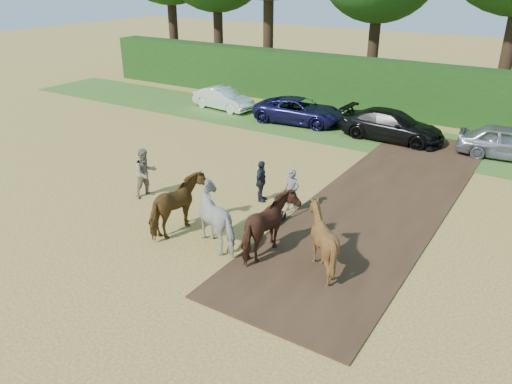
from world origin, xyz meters
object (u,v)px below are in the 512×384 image
at_px(spectator_far, 261,181).
at_px(spectator_near, 146,173).
at_px(plough_team, 247,221).
at_px(parked_cars, 465,137).

bearing_deg(spectator_far, spectator_near, 103.49).
height_order(plough_team, parked_cars, plough_team).
height_order(spectator_near, plough_team, plough_team).
bearing_deg(plough_team, parked_cars, 74.11).
bearing_deg(parked_cars, plough_team, -105.89).
distance_m(spectator_far, plough_team, 3.40).
xyz_separation_m(spectator_far, parked_cars, (5.01, 9.47, -0.07)).
bearing_deg(spectator_near, spectator_far, -45.76).
relative_size(spectator_far, parked_cars, 0.05).
distance_m(spectator_far, parked_cars, 10.71).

